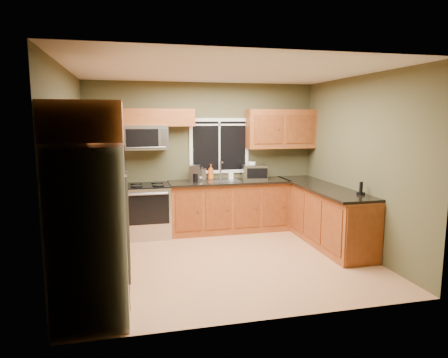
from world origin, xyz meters
name	(u,v)px	position (x,y,z in m)	size (l,w,h in m)	color
floor	(226,260)	(0.00, 0.00, 0.00)	(4.20, 4.20, 0.00)	tan
ceiling	(226,71)	(0.00, 0.00, 2.70)	(4.20, 4.20, 0.00)	white
back_wall	(203,157)	(0.00, 1.80, 1.35)	(4.20, 4.20, 0.00)	#4A482C
front_wall	(269,191)	(0.00, -1.80, 1.35)	(4.20, 4.20, 0.00)	#4A482C
left_wall	(69,173)	(-2.10, 0.00, 1.35)	(3.60, 3.60, 0.00)	#4A482C
right_wall	(359,165)	(2.10, 0.00, 1.35)	(3.60, 3.60, 0.00)	#4A482C
window	(219,146)	(0.30, 1.78, 1.55)	(1.12, 0.03, 1.02)	white
base_cabinets_left	(99,229)	(-1.80, 0.48, 0.45)	(0.60, 2.65, 0.90)	brown
countertop_left	(99,198)	(-1.78, 0.48, 0.92)	(0.65, 2.65, 0.04)	black
base_cabinets_back	(229,207)	(0.42, 1.50, 0.45)	(2.17, 0.60, 0.90)	brown
countertop_back	(229,182)	(0.42, 1.48, 0.92)	(2.17, 0.65, 0.04)	black
base_cabinets_peninsula	(322,215)	(1.80, 0.54, 0.45)	(0.60, 2.52, 0.90)	brown
countertop_peninsula	(322,187)	(1.78, 0.55, 0.92)	(0.65, 2.50, 0.04)	black
upper_cabinets_left	(84,133)	(-1.94, 0.48, 1.86)	(0.33, 2.65, 0.72)	brown
upper_cabinets_back_left	(156,118)	(-0.85, 1.64, 2.07)	(1.30, 0.33, 0.30)	brown
upper_cabinets_back_right	(281,129)	(1.45, 1.64, 1.86)	(1.30, 0.33, 0.72)	brown
upper_cabinet_over_fridge	(85,121)	(-1.74, -1.30, 2.03)	(0.72, 0.90, 0.38)	brown
refrigerator	(91,233)	(-1.74, -1.30, 0.90)	(0.74, 0.90, 1.80)	#B7B7BC
range	(148,210)	(-1.05, 1.47, 0.47)	(0.76, 0.69, 0.94)	#B7B7BC
microwave	(145,137)	(-1.05, 1.61, 1.73)	(0.76, 0.41, 0.42)	#B7B7BC
sink	(223,180)	(0.30, 1.49, 0.95)	(0.60, 0.42, 0.36)	slate
toaster_oven	(255,172)	(0.90, 1.50, 1.08)	(0.48, 0.40, 0.27)	#B7B7BC
coffee_maker	(195,174)	(-0.20, 1.52, 1.08)	(0.23, 0.27, 0.29)	slate
kettle	(202,174)	(-0.05, 1.65, 1.06)	(0.17, 0.17, 0.26)	#B7B7BC
paper_towel_roll	(252,170)	(0.91, 1.68, 1.10)	(0.16, 0.16, 0.34)	white
soap_bottle_a	(211,172)	(0.12, 1.70, 1.08)	(0.11, 0.11, 0.28)	#C35212
soap_bottle_b	(231,175)	(0.48, 1.62, 1.03)	(0.08, 0.08, 0.17)	white
soap_bottle_c	(202,176)	(-0.06, 1.64, 1.02)	(0.13, 0.13, 0.17)	white
cordless_phone	(361,191)	(1.98, -0.27, 1.00)	(0.11, 0.11, 0.19)	black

